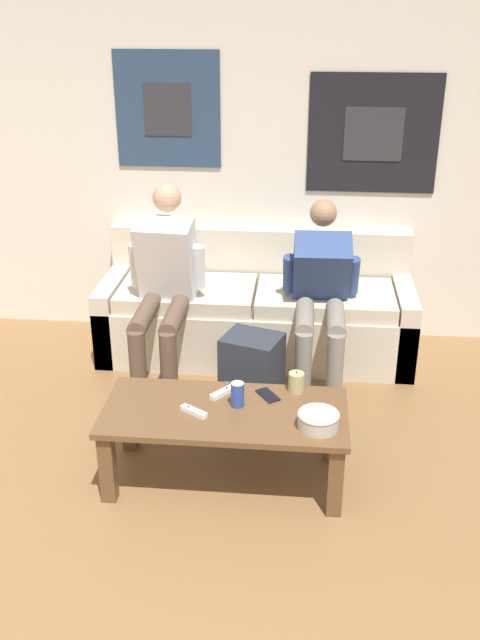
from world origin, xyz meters
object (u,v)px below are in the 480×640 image
object	(u,v)px
pillar_candle	(296,382)
game_controller_near_left	(194,411)
cell_phone	(268,395)
person_seated_teen	(321,291)
backpack	(251,377)
couch	(256,313)
ceramic_bowl	(318,419)
game_controller_near_right	(222,393)
drink_can_blue	(237,394)
coffee_table	(225,422)
person_seated_adult	(164,282)

from	to	relation	value
pillar_candle	game_controller_near_left	xyz separation A→B (m)	(-0.48, -0.26, -0.04)
pillar_candle	cell_phone	bearing A→B (deg)	-155.96
person_seated_teen	backpack	distance (m)	0.68
couch	pillar_candle	bearing A→B (deg)	-76.72
ceramic_bowl	game_controller_near_right	distance (m)	0.54
ceramic_bowl	backpack	bearing A→B (deg)	115.97
pillar_candle	drink_can_blue	size ratio (longest dim) A/B	0.92
coffee_table	ceramic_bowl	xyz separation A→B (m)	(0.44, -0.11, 0.11)
coffee_table	cell_phone	distance (m)	0.26
ceramic_bowl	person_seated_teen	bearing A→B (deg)	89.34
game_controller_near_right	person_seated_adult	bearing A→B (deg)	117.27
coffee_table	game_controller_near_left	bearing A→B (deg)	-161.60
coffee_table	backpack	size ratio (longest dim) A/B	2.48
ceramic_bowl	cell_phone	xyz separation A→B (m)	(-0.25, 0.26, -0.04)
coffee_table	person_seated_teen	size ratio (longest dim) A/B	1.10
backpack	person_seated_teen	bearing A→B (deg)	48.91
coffee_table	backpack	distance (m)	0.66
couch	backpack	bearing A→B (deg)	-87.98
person_seated_adult	drink_can_blue	distance (m)	1.14
person_seated_teen	backpack	world-z (taller)	person_seated_teen
person_seated_teen	cell_phone	distance (m)	0.99
game_controller_near_right	ceramic_bowl	bearing A→B (deg)	-28.02
person_seated_adult	backpack	world-z (taller)	person_seated_adult
coffee_table	pillar_candle	world-z (taller)	pillar_candle
coffee_table	game_controller_near_right	size ratio (longest dim) A/B	8.81
pillar_candle	drink_can_blue	xyz separation A→B (m)	(-0.28, -0.16, 0.01)
couch	ceramic_bowl	xyz separation A→B (m)	(0.40, -1.54, 0.17)
cell_phone	drink_can_blue	bearing A→B (deg)	-143.93
person_seated_teen	game_controller_near_right	bearing A→B (deg)	-117.25
couch	game_controller_near_left	size ratio (longest dim) A/B	14.54
coffee_table	game_controller_near_left	world-z (taller)	game_controller_near_left
pillar_candle	couch	bearing A→B (deg)	103.28
pillar_candle	ceramic_bowl	bearing A→B (deg)	-71.32
backpack	drink_can_blue	bearing A→B (deg)	-91.77
person_seated_teen	cell_phone	xyz separation A→B (m)	(-0.26, -0.93, -0.18)
person_seated_teen	pillar_candle	size ratio (longest dim) A/B	9.37
game_controller_near_right	game_controller_near_left	bearing A→B (deg)	-121.49
couch	game_controller_near_right	world-z (taller)	couch
person_seated_adult	backpack	bearing A→B (deg)	-34.30
ceramic_bowl	game_controller_near_left	xyz separation A→B (m)	(-0.59, 0.06, -0.03)
person_seated_teen	drink_can_blue	bearing A→B (deg)	-111.12
person_seated_teen	game_controller_near_right	world-z (taller)	person_seated_teen
backpack	pillar_candle	size ratio (longest dim) A/B	4.15
coffee_table	person_seated_adult	xyz separation A→B (m)	(-0.49, 1.03, 0.30)
game_controller_near_left	backpack	bearing A→B (deg)	72.50
couch	backpack	distance (m)	0.78
backpack	drink_can_blue	xyz separation A→B (m)	(-0.02, -0.60, 0.23)
coffee_table	drink_can_blue	xyz separation A→B (m)	(0.06, 0.05, 0.13)
couch	game_controller_near_left	bearing A→B (deg)	-97.36
person_seated_adult	cell_phone	distance (m)	1.14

